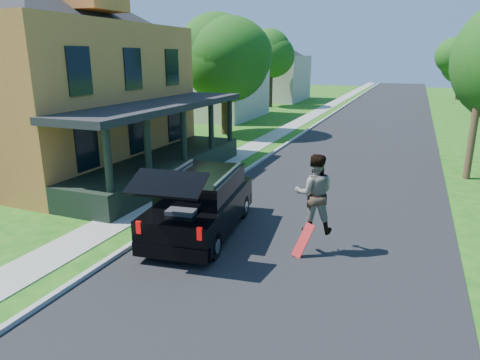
% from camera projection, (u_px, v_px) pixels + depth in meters
% --- Properties ---
extents(ground, '(140.00, 140.00, 0.00)m').
position_uv_depth(ground, '(279.00, 274.00, 9.95)').
color(ground, '#135611').
rests_on(ground, ground).
extents(street, '(8.00, 120.00, 0.02)m').
position_uv_depth(street, '(369.00, 135.00, 27.76)').
color(street, black).
rests_on(street, ground).
extents(curb, '(0.15, 120.00, 0.12)m').
position_uv_depth(curb, '(308.00, 131.00, 29.22)').
color(curb, '#9B9B96').
rests_on(curb, ground).
extents(sidewalk, '(1.30, 120.00, 0.03)m').
position_uv_depth(sidewalk, '(286.00, 129.00, 29.78)').
color(sidewalk, gray).
rests_on(sidewalk, ground).
extents(front_walk, '(6.50, 1.20, 0.03)m').
position_uv_depth(front_walk, '(111.00, 172.00, 18.72)').
color(front_walk, gray).
rests_on(front_walk, ground).
extents(main_house, '(15.56, 15.56, 10.10)m').
position_uv_depth(main_house, '(39.00, 55.00, 18.54)').
color(main_house, '#D17C3D').
rests_on(main_house, ground).
extents(neighbor_house_mid, '(12.78, 12.78, 8.30)m').
position_uv_depth(neighbor_house_mid, '(208.00, 65.00, 35.03)').
color(neighbor_house_mid, '#AEA79A').
rests_on(neighbor_house_mid, ground).
extents(neighbor_house_far, '(12.78, 12.78, 8.30)m').
position_uv_depth(neighbor_house_far, '(269.00, 63.00, 49.28)').
color(neighbor_house_far, '#AEA79A').
rests_on(neighbor_house_far, ground).
extents(black_suv, '(2.49, 5.15, 2.31)m').
position_uv_depth(black_suv, '(201.00, 204.00, 12.03)').
color(black_suv, black).
rests_on(black_suv, ground).
extents(skateboarder, '(1.16, 1.01, 2.03)m').
position_uv_depth(skateboarder, '(314.00, 194.00, 10.69)').
color(skateboarder, black).
rests_on(skateboarder, ground).
extents(skateboard, '(0.53, 0.38, 0.89)m').
position_uv_depth(skateboard, '(303.00, 241.00, 10.69)').
color(skateboard, red).
rests_on(skateboard, ground).
extents(tree_left_mid, '(5.86, 5.86, 7.97)m').
position_uv_depth(tree_left_mid, '(225.00, 54.00, 26.67)').
color(tree_left_mid, black).
rests_on(tree_left_mid, ground).
extents(tree_left_far, '(6.44, 6.61, 8.27)m').
position_uv_depth(tree_left_far, '(271.00, 50.00, 41.61)').
color(tree_left_far, black).
rests_on(tree_left_far, ground).
extents(tree_right_far, '(4.65, 4.53, 7.14)m').
position_uv_depth(tree_right_far, '(463.00, 58.00, 49.19)').
color(tree_right_far, black).
rests_on(tree_right_far, ground).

